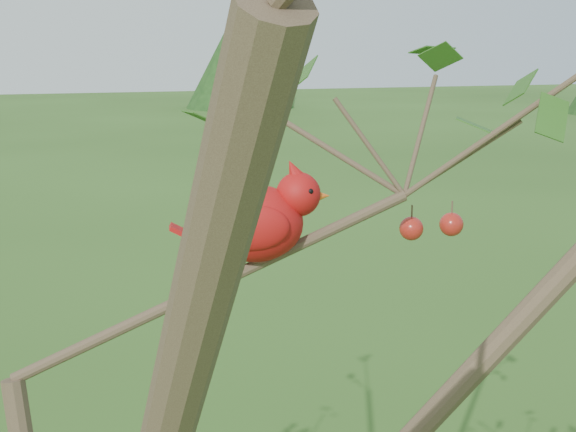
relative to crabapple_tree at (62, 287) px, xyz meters
The scene contains 3 objects.
crabapple_tree is the anchor object (origin of this frame).
cardinal 0.31m from the crabapple_tree, 17.49° to the left, with size 0.24×0.14×0.17m.
distant_trees 25.56m from the crabapple_tree, 84.25° to the left, with size 41.79×13.43×3.84m.
Camera 1 is at (0.00, -1.07, 2.43)m, focal length 50.00 mm.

